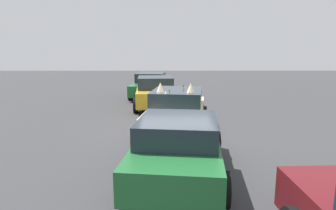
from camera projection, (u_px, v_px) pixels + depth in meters
ground_plane at (177, 131)px, 9.87m from camera, size 60.00×60.00×0.00m
art_car_decorated at (177, 110)px, 9.77m from camera, size 4.52×2.47×1.72m
parked_sedan_behind_left at (155, 92)px, 13.81m from camera, size 4.17×2.24×1.49m
parked_sedan_near_right at (150, 85)px, 17.06m from camera, size 4.43×2.32×1.41m
parked_sedan_far_left at (178, 146)px, 6.19m from camera, size 4.14×2.33×1.35m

